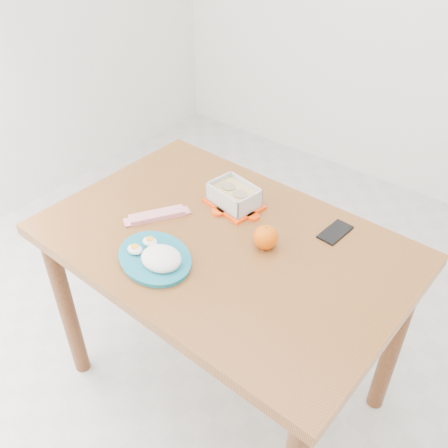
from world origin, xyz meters
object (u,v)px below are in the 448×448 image
Objects in this scene: dining_table at (224,265)px; food_container at (234,196)px; smartphone at (335,232)px; orange_fruit at (266,237)px; rice_plate at (157,256)px.

food_container reaches higher than dining_table.
food_container reaches higher than smartphone.
dining_table is at bearing -157.72° from orange_fruit.
orange_fruit is at bearing 24.24° from dining_table.
dining_table is 0.19m from orange_fruit.
smartphone is at bearing 69.01° from rice_plate.
food_container is at bearing 106.26° from rice_plate.
rice_plate is 2.55× the size of smartphone.
dining_table is at bearing -131.44° from smartphone.
rice_plate reaches higher than smartphone.
dining_table is 0.23m from food_container.
orange_fruit is 0.24× the size of rice_plate.
orange_fruit reaches higher than dining_table.
rice_plate is at bearing -129.74° from orange_fruit.
smartphone is at bearing 45.20° from dining_table.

